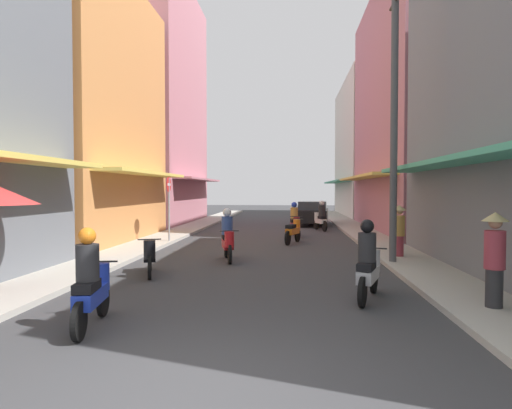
# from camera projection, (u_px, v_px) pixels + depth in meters

# --- Properties ---
(ground_plane) EXTENTS (84.40, 84.40, 0.00)m
(ground_plane) POSITION_uv_depth(u_px,v_px,m) (268.00, 238.00, 19.68)
(ground_plane) COLOR #38383A
(sidewalk_left) EXTENTS (1.63, 46.36, 0.12)m
(sidewalk_left) POSITION_uv_depth(u_px,v_px,m) (169.00, 236.00, 20.03)
(sidewalk_left) COLOR #ADA89E
(sidewalk_left) RESTS_ON ground
(sidewalk_right) EXTENTS (1.63, 46.36, 0.12)m
(sidewalk_right) POSITION_uv_depth(u_px,v_px,m) (370.00, 237.00, 19.33)
(sidewalk_right) COLOR #ADA89E
(sidewalk_right) RESTS_ON ground
(building_left_mid) EXTENTS (7.05, 8.89, 10.47)m
(building_left_mid) POSITION_uv_depth(u_px,v_px,m) (62.00, 114.00, 17.99)
(building_left_mid) COLOR #D88C4C
(building_left_mid) RESTS_ON ground
(building_left_far) EXTENTS (7.05, 10.31, 14.81)m
(building_left_far) POSITION_uv_depth(u_px,v_px,m) (145.00, 107.00, 28.22)
(building_left_far) COLOR #B7727F
(building_left_far) RESTS_ON ground
(building_right_mid) EXTENTS (7.05, 13.03, 12.51)m
(building_right_mid) POSITION_uv_depth(u_px,v_px,m) (432.00, 110.00, 22.87)
(building_right_mid) COLOR #B7727F
(building_right_mid) RESTS_ON ground
(building_right_far) EXTENTS (7.05, 12.78, 10.86)m
(building_right_far) POSITION_uv_depth(u_px,v_px,m) (380.00, 150.00, 36.25)
(building_right_far) COLOR silver
(building_right_far) RESTS_ON ground
(motorbike_red) EXTENTS (0.65, 1.78, 1.58)m
(motorbike_red) POSITION_uv_depth(u_px,v_px,m) (228.00, 237.00, 13.36)
(motorbike_red) COLOR black
(motorbike_red) RESTS_ON ground
(motorbike_white) EXTENTS (0.71, 1.76, 1.58)m
(motorbike_white) POSITION_uv_depth(u_px,v_px,m) (321.00, 217.00, 23.22)
(motorbike_white) COLOR black
(motorbike_white) RESTS_ON ground
(motorbike_silver) EXTENTS (0.78, 1.73, 1.58)m
(motorbike_silver) POSITION_uv_depth(u_px,v_px,m) (368.00, 264.00, 8.58)
(motorbike_silver) COLOR black
(motorbike_silver) RESTS_ON ground
(motorbike_black) EXTENTS (0.72, 1.75, 0.96)m
(motorbike_black) POSITION_uv_depth(u_px,v_px,m) (150.00, 255.00, 11.09)
(motorbike_black) COLOR black
(motorbike_black) RESTS_ON ground
(motorbike_orange) EXTENTS (0.75, 1.74, 0.96)m
(motorbike_orange) POSITION_uv_depth(u_px,v_px,m) (293.00, 231.00, 17.70)
(motorbike_orange) COLOR black
(motorbike_orange) RESTS_ON ground
(motorbike_blue) EXTENTS (0.57, 1.80, 1.58)m
(motorbike_blue) POSITION_uv_depth(u_px,v_px,m) (91.00, 283.00, 6.83)
(motorbike_blue) COLOR black
(motorbike_blue) RESTS_ON ground
(motorbike_maroon) EXTENTS (0.56, 1.80, 1.58)m
(motorbike_maroon) POSITION_uv_depth(u_px,v_px,m) (295.00, 221.00, 20.35)
(motorbike_maroon) COLOR black
(motorbike_maroon) RESTS_ON ground
(parked_car) EXTENTS (2.16, 4.25, 1.45)m
(parked_car) POSITION_uv_depth(u_px,v_px,m) (313.00, 213.00, 26.74)
(parked_car) COLOR black
(parked_car) RESTS_ON ground
(pedestrian_far) EXTENTS (0.44, 0.44, 1.76)m
(pedestrian_far) POSITION_uv_depth(u_px,v_px,m) (495.00, 257.00, 7.59)
(pedestrian_far) COLOR #262628
(pedestrian_far) RESTS_ON ground
(pedestrian_crossing) EXTENTS (0.44, 0.44, 1.68)m
(pedestrian_crossing) POSITION_uv_depth(u_px,v_px,m) (399.00, 229.00, 13.48)
(pedestrian_crossing) COLOR #99333F
(pedestrian_crossing) RESTS_ON ground
(utility_pole) EXTENTS (0.20, 1.20, 7.97)m
(utility_pole) POSITION_uv_depth(u_px,v_px,m) (394.00, 121.00, 12.38)
(utility_pole) COLOR #4C4C4F
(utility_pole) RESTS_ON ground
(street_sign_no_entry) EXTENTS (0.07, 0.60, 2.65)m
(street_sign_no_entry) POSITION_uv_depth(u_px,v_px,m) (169.00, 201.00, 17.50)
(street_sign_no_entry) COLOR gray
(street_sign_no_entry) RESTS_ON ground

